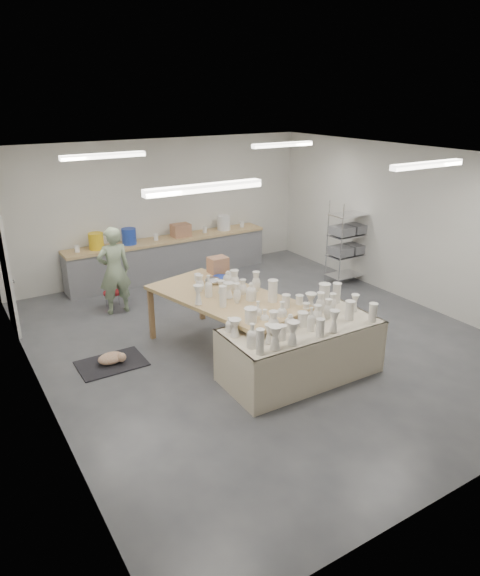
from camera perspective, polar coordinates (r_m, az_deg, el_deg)
room at (r=8.04m, az=1.61°, el=7.59°), size 8.00×8.02×3.00m
back_counter at (r=11.56m, az=-7.87°, el=3.51°), size 4.60×0.60×1.24m
wire_shelf at (r=11.33m, az=12.01°, el=5.17°), size 0.88×0.48×1.80m
drying_table at (r=7.51m, az=6.70°, el=-6.68°), size 2.31×1.12×1.17m
work_table at (r=8.07m, az=-1.55°, el=-0.62°), size 1.84×2.76×1.30m
rug at (r=8.21m, az=-14.08°, el=-8.13°), size 1.00×0.70×0.02m
cat at (r=8.15m, az=-13.99°, el=-7.55°), size 0.46×0.38×0.17m
potter at (r=9.74m, az=-13.80°, el=1.89°), size 0.62×0.42×1.66m
red_stool at (r=10.17m, az=-14.02°, el=-0.61°), size 0.41×0.41×0.32m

